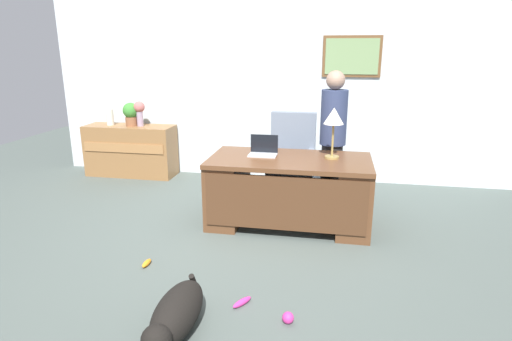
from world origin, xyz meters
The scene contains 15 objects.
ground_plane centered at (0.00, 0.00, 0.00)m, with size 12.00×12.00×0.00m, color #4C5651.
back_wall centered at (0.01, 2.60, 1.35)m, with size 7.00×0.16×2.70m.
desk centered at (0.45, 0.71, 0.43)m, with size 1.80×0.94×0.78m.
credenza centered at (-2.25, 2.25, 0.40)m, with size 1.40×0.50×0.80m.
armchair centered at (0.38, 1.64, 0.50)m, with size 0.60×0.59×1.15m.
person_standing centered at (0.91, 1.39, 0.89)m, with size 0.32×0.32×1.72m.
dog_lying centered at (-0.12, -1.40, 0.15)m, with size 0.31×0.90×0.30m.
laptop centered at (0.13, 0.85, 0.84)m, with size 0.32×0.22×0.23m.
desk_lamp centered at (0.91, 0.84, 1.22)m, with size 0.22×0.22×0.57m.
vase_with_flowers centered at (-2.06, 2.25, 1.04)m, with size 0.17×0.17×0.38m.
vase_empty centered at (-2.56, 2.25, 0.93)m, with size 0.11×0.11×0.25m, color silver.
potted_plant centered at (-2.20, 2.25, 1.00)m, with size 0.24×0.24×0.36m.
dog_toy_ball centered at (0.66, -1.13, 0.04)m, with size 0.09×0.09×0.09m, color #D8338C.
dog_toy_bone centered at (-0.75, -0.51, 0.03)m, with size 0.15×0.05×0.05m, color orange.
dog_toy_plush centered at (0.27, -0.97, 0.03)m, with size 0.20×0.05×0.05m, color #D8338C.
Camera 1 is at (0.93, -3.85, 1.97)m, focal length 29.81 mm.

